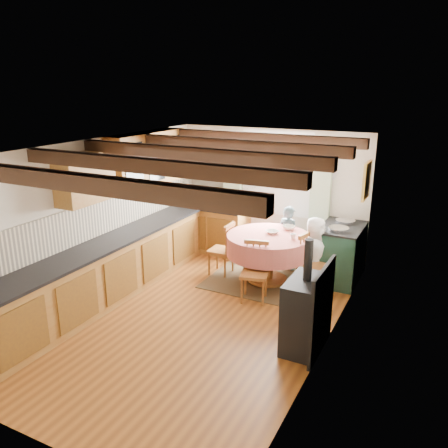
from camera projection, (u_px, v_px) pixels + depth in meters
The scene contains 40 objects.
floor at pixel (199, 316), 6.54m from camera, with size 3.60×5.50×0.00m, color #9F581E.
ceiling at pixel (196, 147), 5.84m from camera, with size 3.60×5.50×0.00m, color white.
wall_back at pixel (271, 194), 8.53m from camera, with size 3.60×0.00×2.40m, color silver.
wall_front at pixel (33, 330), 3.84m from camera, with size 3.60×0.00×2.40m, color silver.
wall_left at pixel (95, 219), 6.97m from camera, with size 0.00×5.50×2.40m, color silver.
wall_right at pixel (329, 258), 5.41m from camera, with size 0.00×5.50×2.40m, color silver.
beam_a at pixel (85, 183), 4.16m from camera, with size 3.60×0.16×0.16m, color #362113.
beam_b at pixel (150, 166), 5.01m from camera, with size 3.60×0.16×0.16m, color #362113.
beam_c at pixel (196, 154), 5.86m from camera, with size 3.60×0.16×0.16m, color #362113.
beam_d at pixel (230, 145), 6.71m from camera, with size 3.60×0.16×0.16m, color #362113.
beam_e at pixel (257, 138), 7.57m from camera, with size 3.60×0.16×0.16m, color #362113.
splash_left at pixel (109, 214), 7.21m from camera, with size 0.02×4.50×0.55m, color beige.
splash_back at pixel (223, 189), 8.95m from camera, with size 1.40×0.02×0.55m, color beige.
base_cabinet_left at pixel (114, 269), 7.06m from camera, with size 0.60×5.30×0.88m, color olive.
base_cabinet_back at pixel (214, 229), 8.96m from camera, with size 1.30×0.60×0.88m, color olive.
worktop_left at pixel (113, 241), 6.92m from camera, with size 0.64×5.30×0.04m, color black.
worktop_back at pixel (213, 207), 8.80m from camera, with size 1.30×0.64×0.04m, color black.
wall_cabinet_glass at pixel (148, 159), 7.69m from camera, with size 0.34×1.80×0.90m, color olive.
wall_cabinet_solid at pixel (85, 178), 6.43m from camera, with size 0.34×0.90×0.70m, color olive.
window_frame at pixel (277, 173), 8.36m from camera, with size 1.34×0.03×1.54m, color white.
window_pane at pixel (277, 173), 8.37m from camera, with size 1.20×0.01×1.40m, color white.
curtain_left at pixel (233, 196), 8.80m from camera, with size 0.35×0.10×2.10m, color #9EBE93.
curtain_right at pixel (320, 206), 8.07m from camera, with size 0.35×0.10×2.10m, color #9EBE93.
curtain_rod at pixel (276, 141), 8.11m from camera, with size 0.03×0.03×2.00m, color black.
wall_picture at pixel (367, 181), 7.24m from camera, with size 0.04×0.50×0.60m, color gold.
wall_plate at pixel (328, 172), 7.91m from camera, with size 0.30×0.30×0.02m, color silver.
rug at pixel (267, 281), 7.66m from camera, with size 1.92×1.49×0.01m, color #4A3822.
dining_table at pixel (268, 259), 7.54m from camera, with size 1.36×1.36×0.82m, color #CB5552, non-canonical shape.
chair_near at pixel (254, 272), 6.88m from camera, with size 0.40×0.41×0.92m, color #975F24, non-canonical shape.
chair_left at pixel (221, 248), 7.87m from camera, with size 0.39×0.41×0.92m, color #975F24, non-canonical shape.
chair_right at pixel (314, 264), 7.12m from camera, with size 0.41×0.43×0.97m, color #975F24, non-canonical shape.
aga_range at pixel (340, 253), 7.61m from camera, with size 0.67×1.04×0.96m, color #1B3D2E, non-canonical shape.
cast_iron_stove at pixel (306, 295), 5.55m from camera, with size 0.43×0.72×1.43m, color black, non-canonical shape.
child_far at pixel (288, 238), 8.04m from camera, with size 0.42×0.28×1.16m, color #384F56.
child_right at pixel (315, 253), 7.31m from camera, with size 0.57×0.37×1.18m, color white.
bowl_a at pixel (272, 232), 7.49m from camera, with size 0.21×0.21×0.05m, color silver.
bowl_b at pixel (289, 228), 7.69m from camera, with size 0.21×0.21×0.07m, color silver.
cup at pixel (293, 236), 7.22m from camera, with size 0.09×0.09×0.09m, color silver.
canister_tall at pixel (199, 198), 8.86m from camera, with size 0.15×0.15×0.26m, color #262628.
canister_wide at pixel (211, 200), 8.80m from camera, with size 0.19×0.19×0.22m, color #262628.
Camera 1 is at (2.97, -5.07, 3.18)m, focal length 36.81 mm.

